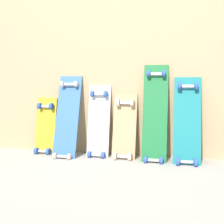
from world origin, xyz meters
The scene contains 8 objects.
ground_plane centered at (0.00, 0.00, 0.00)m, with size 12.00×12.00×0.00m, color #B2AAA0.
plywood_wall_panel centered at (0.00, 0.07, 0.92)m, with size 2.59×0.04×1.83m, color tan.
skateboard_yellow centered at (-0.69, -0.03, 0.24)m, with size 0.20×0.19×0.61m.
skateboard_blue centered at (-0.43, -0.09, 0.34)m, with size 0.22×0.31×0.83m.
skateboard_white centered at (-0.14, -0.04, 0.30)m, with size 0.21×0.21×0.74m.
skateboard_natural centered at (0.11, -0.05, 0.26)m, with size 0.22×0.24×0.65m.
skateboard_green centered at (0.39, -0.07, 0.39)m, with size 0.22×0.27×0.92m.
skateboard_teal centered at (0.67, -0.08, 0.34)m, with size 0.23×0.29×0.81m.
Camera 1 is at (0.56, -2.60, 0.70)m, focal length 45.43 mm.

